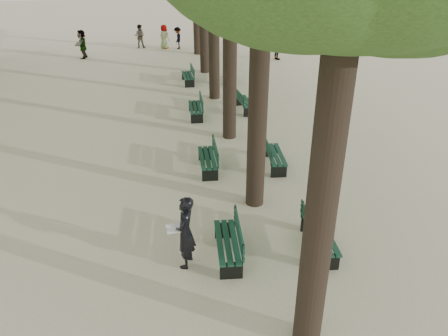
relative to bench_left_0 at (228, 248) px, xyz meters
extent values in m
plane|color=beige|center=(-0.37, -0.63, -0.27)|extent=(120.00, 120.00, 0.00)
cylinder|color=#33261C|center=(1.13, -2.63, 3.48)|extent=(0.52, 0.52, 7.50)
cylinder|color=#33261C|center=(1.13, 2.37, 3.48)|extent=(0.52, 0.52, 7.50)
cylinder|color=#33261C|center=(1.13, 7.37, 3.48)|extent=(0.52, 0.52, 7.50)
cylinder|color=#33261C|center=(1.13, 12.37, 3.48)|extent=(0.52, 0.52, 7.50)
cylinder|color=#33261C|center=(1.13, 17.37, 3.48)|extent=(0.52, 0.52, 7.50)
cube|color=black|center=(-0.02, 0.00, -0.05)|extent=(0.60, 1.82, 0.45)
cube|color=#0D3122|center=(-0.02, 0.00, 0.18)|extent=(0.62, 1.82, 0.04)
cube|color=#0D3122|center=(0.26, -0.01, 0.45)|extent=(0.12, 1.80, 0.40)
cube|color=black|center=(-0.02, 4.65, -0.05)|extent=(0.54, 1.81, 0.45)
cube|color=#0D3122|center=(-0.02, 4.65, 0.18)|extent=(0.56, 1.81, 0.04)
cube|color=#0D3122|center=(0.26, 4.65, 0.45)|extent=(0.06, 1.80, 0.40)
cube|color=black|center=(-0.02, 9.80, -0.05)|extent=(0.54, 1.81, 0.45)
cube|color=#0D3122|center=(-0.02, 9.80, 0.18)|extent=(0.56, 1.81, 0.04)
cube|color=#0D3122|center=(0.26, 9.80, 0.45)|extent=(0.06, 1.80, 0.40)
cube|color=black|center=(-0.02, 15.11, -0.05)|extent=(0.60, 1.82, 0.45)
cube|color=#0D3122|center=(-0.02, 15.11, 0.18)|extent=(0.62, 1.82, 0.04)
cube|color=#0D3122|center=(0.26, 15.13, 0.45)|extent=(0.12, 1.80, 0.40)
cube|color=black|center=(2.28, -0.01, -0.05)|extent=(0.61, 1.82, 0.45)
cube|color=#0D3122|center=(2.28, -0.01, 0.18)|extent=(0.63, 1.83, 0.04)
cube|color=#0D3122|center=(2.00, 0.00, 0.45)|extent=(0.13, 1.80, 0.40)
cube|color=black|center=(2.28, 4.59, -0.05)|extent=(0.62, 1.83, 0.45)
cube|color=#0D3122|center=(2.28, 4.59, 0.18)|extent=(0.64, 1.83, 0.04)
cube|color=#0D3122|center=(2.00, 4.60, 0.45)|extent=(0.14, 1.80, 0.40)
cube|color=black|center=(2.28, 10.29, -0.05)|extent=(0.69, 1.84, 0.45)
cube|color=#0D3122|center=(2.28, 10.29, 0.18)|extent=(0.71, 1.84, 0.04)
cube|color=#0D3122|center=(2.00, 10.26, 0.45)|extent=(0.21, 1.80, 0.40)
cube|color=black|center=(2.28, 15.17, -0.05)|extent=(0.71, 1.85, 0.45)
cube|color=#0D3122|center=(2.28, 15.17, 0.18)|extent=(0.73, 1.85, 0.04)
cube|color=#0D3122|center=(2.01, 15.20, 0.45)|extent=(0.24, 1.79, 0.40)
imported|color=black|center=(-1.00, -0.14, 0.63)|extent=(0.58, 0.80, 1.81)
cube|color=white|center=(-1.25, -0.14, 0.78)|extent=(0.37, 0.29, 0.12)
imported|color=#262628|center=(-2.90, 25.13, 0.55)|extent=(0.85, 0.50, 1.64)
imported|color=#262628|center=(-6.54, 22.15, 0.65)|extent=(0.58, 1.74, 1.84)
imported|color=#262628|center=(-0.15, 24.27, 0.49)|extent=(0.47, 1.03, 1.53)
imported|color=#262628|center=(-1.11, 24.55, 0.56)|extent=(0.81, 0.82, 1.67)
imported|color=#262628|center=(6.17, 19.93, 0.52)|extent=(0.61, 0.98, 1.58)
camera|label=1|loc=(-1.24, -8.34, 6.43)|focal=35.00mm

